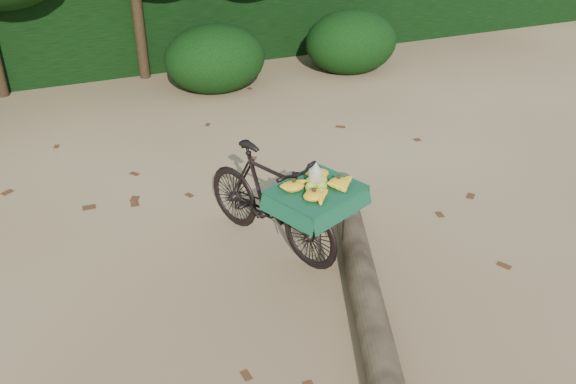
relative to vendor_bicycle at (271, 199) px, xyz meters
name	(u,v)px	position (x,y,z in m)	size (l,w,h in m)	color
ground	(197,243)	(-0.70, 0.33, -0.54)	(80.00, 80.00, 0.00)	tan
vendor_bicycle	(271,199)	(0.00, 0.00, 0.00)	(1.29, 1.90, 1.07)	black
fallen_log	(364,285)	(0.46, -1.08, -0.40)	(0.27, 0.27, 3.79)	brown
hedge_backdrop	(101,15)	(-0.70, 6.63, 0.36)	(26.00, 1.80, 1.80)	black
bush_clumps	(154,69)	(-0.20, 4.63, -0.09)	(8.80, 1.70, 0.90)	black
leaf_litter	(181,211)	(-0.70, 0.98, -0.54)	(7.00, 7.30, 0.01)	#4C2914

